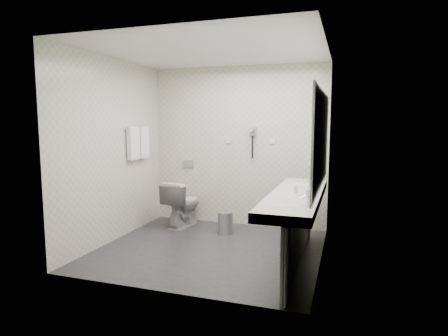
% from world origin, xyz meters
% --- Properties ---
extents(floor, '(2.80, 2.80, 0.00)m').
position_xyz_m(floor, '(0.00, 0.00, 0.00)').
color(floor, '#27272B').
rests_on(floor, ground).
extents(ceiling, '(2.80, 2.80, 0.00)m').
position_xyz_m(ceiling, '(0.00, 0.00, 2.50)').
color(ceiling, silver).
rests_on(ceiling, wall_back).
extents(wall_back, '(2.80, 0.00, 2.80)m').
position_xyz_m(wall_back, '(0.00, 1.30, 1.25)').
color(wall_back, beige).
rests_on(wall_back, floor).
extents(wall_front, '(2.80, 0.00, 2.80)m').
position_xyz_m(wall_front, '(0.00, -1.30, 1.25)').
color(wall_front, beige).
rests_on(wall_front, floor).
extents(wall_left, '(0.00, 2.60, 2.60)m').
position_xyz_m(wall_left, '(-1.40, 0.00, 1.25)').
color(wall_left, beige).
rests_on(wall_left, floor).
extents(wall_right, '(0.00, 2.60, 2.60)m').
position_xyz_m(wall_right, '(1.40, 0.00, 1.25)').
color(wall_right, beige).
rests_on(wall_right, floor).
extents(vanity_counter, '(0.55, 2.20, 0.10)m').
position_xyz_m(vanity_counter, '(1.12, -0.20, 0.80)').
color(vanity_counter, silver).
rests_on(vanity_counter, floor).
extents(vanity_panel, '(0.03, 2.15, 0.75)m').
position_xyz_m(vanity_panel, '(1.15, -0.20, 0.38)').
color(vanity_panel, gray).
rests_on(vanity_panel, floor).
extents(vanity_post_near, '(0.06, 0.06, 0.75)m').
position_xyz_m(vanity_post_near, '(1.18, -1.24, 0.38)').
color(vanity_post_near, silver).
rests_on(vanity_post_near, floor).
extents(vanity_post_far, '(0.06, 0.06, 0.75)m').
position_xyz_m(vanity_post_far, '(1.18, 0.84, 0.38)').
color(vanity_post_far, silver).
rests_on(vanity_post_far, floor).
extents(mirror, '(0.02, 2.20, 1.05)m').
position_xyz_m(mirror, '(1.39, -0.20, 1.45)').
color(mirror, '#B2BCC6').
rests_on(mirror, wall_right).
extents(basin_near, '(0.40, 0.31, 0.05)m').
position_xyz_m(basin_near, '(1.12, -0.85, 0.83)').
color(basin_near, silver).
rests_on(basin_near, vanity_counter).
extents(basin_far, '(0.40, 0.31, 0.05)m').
position_xyz_m(basin_far, '(1.12, 0.45, 0.83)').
color(basin_far, silver).
rests_on(basin_far, vanity_counter).
extents(faucet_near, '(0.04, 0.04, 0.15)m').
position_xyz_m(faucet_near, '(1.32, -0.85, 0.92)').
color(faucet_near, silver).
rests_on(faucet_near, vanity_counter).
extents(faucet_far, '(0.04, 0.04, 0.15)m').
position_xyz_m(faucet_far, '(1.32, 0.45, 0.92)').
color(faucet_far, silver).
rests_on(faucet_far, vanity_counter).
extents(soap_bottle_a, '(0.05, 0.05, 0.09)m').
position_xyz_m(soap_bottle_a, '(1.12, -0.20, 0.90)').
color(soap_bottle_a, beige).
rests_on(soap_bottle_a, vanity_counter).
extents(glass_left, '(0.07, 0.07, 0.10)m').
position_xyz_m(glass_left, '(1.30, 0.04, 0.90)').
color(glass_left, silver).
rests_on(glass_left, vanity_counter).
extents(glass_right, '(0.07, 0.07, 0.11)m').
position_xyz_m(glass_right, '(1.26, 0.12, 0.91)').
color(glass_right, silver).
rests_on(glass_right, vanity_counter).
extents(toilet, '(0.49, 0.76, 0.73)m').
position_xyz_m(toilet, '(-0.79, 0.90, 0.36)').
color(toilet, silver).
rests_on(toilet, floor).
extents(flush_plate, '(0.18, 0.02, 0.12)m').
position_xyz_m(flush_plate, '(-0.85, 1.29, 0.95)').
color(flush_plate, '#B2B5BA').
rests_on(flush_plate, wall_back).
extents(pedal_bin, '(0.29, 0.29, 0.31)m').
position_xyz_m(pedal_bin, '(-0.01, 0.71, 0.16)').
color(pedal_bin, '#B2B5BA').
rests_on(pedal_bin, floor).
extents(bin_lid, '(0.22, 0.22, 0.02)m').
position_xyz_m(bin_lid, '(-0.01, 0.71, 0.32)').
color(bin_lid, '#B2B5BA').
rests_on(bin_lid, pedal_bin).
extents(towel_rail, '(0.02, 0.62, 0.02)m').
position_xyz_m(towel_rail, '(-1.35, 0.55, 1.55)').
color(towel_rail, silver).
rests_on(towel_rail, wall_left).
extents(towel_near, '(0.07, 0.24, 0.48)m').
position_xyz_m(towel_near, '(-1.34, 0.41, 1.33)').
color(towel_near, white).
rests_on(towel_near, towel_rail).
extents(towel_far, '(0.07, 0.24, 0.48)m').
position_xyz_m(towel_far, '(-1.34, 0.69, 1.33)').
color(towel_far, white).
rests_on(towel_far, towel_rail).
extents(dryer_cradle, '(0.10, 0.04, 0.14)m').
position_xyz_m(dryer_cradle, '(0.25, 1.27, 1.50)').
color(dryer_cradle, gray).
rests_on(dryer_cradle, wall_back).
extents(dryer_barrel, '(0.08, 0.14, 0.08)m').
position_xyz_m(dryer_barrel, '(0.25, 1.20, 1.53)').
color(dryer_barrel, gray).
rests_on(dryer_barrel, dryer_cradle).
extents(dryer_cord, '(0.02, 0.02, 0.35)m').
position_xyz_m(dryer_cord, '(0.25, 1.26, 1.25)').
color(dryer_cord, black).
rests_on(dryer_cord, dryer_cradle).
extents(switch_plate_a, '(0.09, 0.02, 0.09)m').
position_xyz_m(switch_plate_a, '(-0.15, 1.29, 1.35)').
color(switch_plate_a, silver).
rests_on(switch_plate_a, wall_back).
extents(switch_plate_b, '(0.09, 0.02, 0.09)m').
position_xyz_m(switch_plate_b, '(0.55, 1.29, 1.35)').
color(switch_plate_b, silver).
rests_on(switch_plate_b, wall_back).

